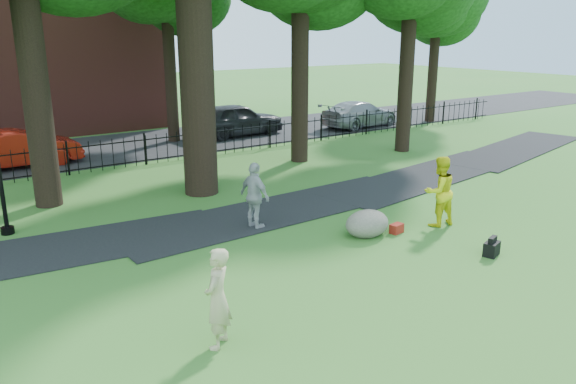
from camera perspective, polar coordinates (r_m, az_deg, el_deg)
ground at (r=13.40m, az=4.85°, el=-6.93°), size 120.00×120.00×0.00m
footpath at (r=16.89m, az=-0.98°, el=-1.94°), size 36.07×3.85×0.03m
street at (r=27.15m, az=-17.28°, el=4.27°), size 80.00×7.00×0.02m
iron_fence at (r=23.32m, az=-14.31°, el=4.15°), size 44.00×0.04×1.20m
woman at (r=9.67m, az=-7.17°, el=-10.66°), size 0.77×0.75×1.79m
man at (r=15.94m, az=15.10°, el=0.07°), size 1.05×0.87×1.96m
pedestrian at (r=15.18m, az=-3.38°, el=-0.40°), size 0.63×1.14×1.84m
boulder at (r=14.98m, az=8.04°, el=-3.00°), size 1.50×1.31×0.74m
backpack at (r=14.43m, az=19.98°, el=-5.44°), size 0.52×0.41×0.34m
red_bag at (r=15.33m, az=10.97°, el=-3.65°), size 0.40×0.29×0.25m
red_sedan at (r=24.60m, az=-25.52°, el=4.01°), size 4.54×1.72×1.48m
grey_car at (r=29.01m, az=-5.29°, el=7.35°), size 5.06×2.18×1.70m
silver_car at (r=31.97m, az=7.29°, el=7.87°), size 5.18×2.59×1.44m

